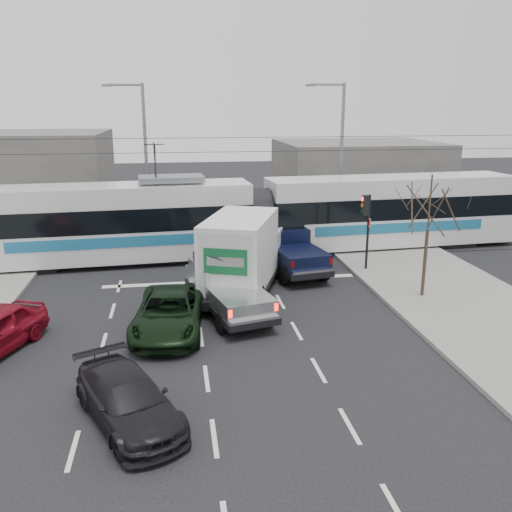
{
  "coord_description": "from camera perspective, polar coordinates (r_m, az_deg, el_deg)",
  "views": [
    {
      "loc": [
        -2.42,
        -17.45,
        7.77
      ],
      "look_at": [
        0.79,
        3.67,
        1.8
      ],
      "focal_mm": 38.0,
      "sensor_mm": 36.0,
      "label": 1
    }
  ],
  "objects": [
    {
      "name": "dark_car",
      "position": [
        14.43,
        -13.31,
        -14.5
      ],
      "size": [
        3.43,
        4.68,
        1.26
      ],
      "primitive_type": "imported",
      "rotation": [
        0.0,
        0.0,
        0.44
      ],
      "color": "black",
      "rests_on": "ground"
    },
    {
      "name": "building_left",
      "position": [
        41.39,
        -25.07,
        7.55
      ],
      "size": [
        14.0,
        10.0,
        6.0
      ],
      "primitive_type": "cube",
      "color": "slate",
      "rests_on": "ground"
    },
    {
      "name": "box_truck",
      "position": [
        22.78,
        -1.35,
        0.16
      ],
      "size": [
        4.59,
        7.27,
        3.44
      ],
      "rotation": [
        0.0,
        0.0,
        -0.35
      ],
      "color": "black",
      "rests_on": "ground"
    },
    {
      "name": "building_right",
      "position": [
        44.2,
        10.57,
        8.51
      ],
      "size": [
        12.0,
        10.0,
        5.0
      ],
      "primitive_type": "cube",
      "color": "slate",
      "rests_on": "ground"
    },
    {
      "name": "ground",
      "position": [
        19.25,
        -0.7,
        -8.19
      ],
      "size": [
        120.0,
        120.0,
        0.0
      ],
      "primitive_type": "plane",
      "color": "black",
      "rests_on": "ground"
    },
    {
      "name": "traffic_signal",
      "position": [
        26.03,
        11.52,
        4.16
      ],
      "size": [
        0.44,
        0.44,
        3.6
      ],
      "color": "black",
      "rests_on": "ground"
    },
    {
      "name": "silver_pickup",
      "position": [
        21.14,
        -3.29,
        -3.03
      ],
      "size": [
        3.21,
        5.93,
        2.05
      ],
      "rotation": [
        0.0,
        0.0,
        0.24
      ],
      "color": "black",
      "rests_on": "ground"
    },
    {
      "name": "tram",
      "position": [
        28.72,
        0.17,
        4.22
      ],
      "size": [
        29.07,
        4.9,
        5.91
      ],
      "rotation": [
        0.0,
        0.0,
        0.07
      ],
      "color": "silver",
      "rests_on": "ground"
    },
    {
      "name": "rails",
      "position": [
        28.63,
        -3.48,
        -0.14
      ],
      "size": [
        60.0,
        1.6,
        0.03
      ],
      "primitive_type": "cube",
      "color": "#33302D",
      "rests_on": "ground"
    },
    {
      "name": "sidewalk_right",
      "position": [
        22.23,
        23.07,
        -5.95
      ],
      "size": [
        6.0,
        60.0,
        0.15
      ],
      "primitive_type": "cube",
      "color": "gray",
      "rests_on": "ground"
    },
    {
      "name": "catenary",
      "position": [
        27.83,
        -3.61,
        7.55
      ],
      "size": [
        60.0,
        0.2,
        7.0
      ],
      "color": "black",
      "rests_on": "ground"
    },
    {
      "name": "street_lamp_far",
      "position": [
        33.6,
        -11.85,
        10.76
      ],
      "size": [
        2.38,
        0.25,
        9.0
      ],
      "color": "slate",
      "rests_on": "ground"
    },
    {
      "name": "navy_pickup",
      "position": [
        26.21,
        3.27,
        0.99
      ],
      "size": [
        2.98,
        5.87,
        2.36
      ],
      "rotation": [
        0.0,
        0.0,
        0.17
      ],
      "color": "black",
      "rests_on": "ground"
    },
    {
      "name": "street_lamp_near",
      "position": [
        33.03,
        8.67,
        10.83
      ],
      "size": [
        2.38,
        0.25,
        9.0
      ],
      "color": "slate",
      "rests_on": "ground"
    },
    {
      "name": "bare_tree",
      "position": [
        22.67,
        17.79,
        4.76
      ],
      "size": [
        2.4,
        2.4,
        5.0
      ],
      "color": "#47382B",
      "rests_on": "ground"
    },
    {
      "name": "green_car",
      "position": [
        19.43,
        -9.12,
        -5.92
      ],
      "size": [
        2.89,
        5.3,
        1.41
      ],
      "primitive_type": "imported",
      "rotation": [
        0.0,
        0.0,
        -0.11
      ],
      "color": "black",
      "rests_on": "ground"
    }
  ]
}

